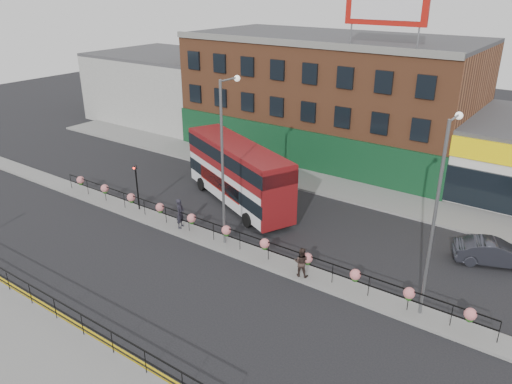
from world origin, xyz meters
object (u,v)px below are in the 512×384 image
Objects in this scene: double_decker_bus at (238,168)px; car at (494,252)px; pedestrian_a at (180,213)px; lamp_column_east at (438,204)px; pedestrian_b at (301,262)px; lamp_column_west at (225,150)px.

double_decker_bus is 16.72m from car.
double_decker_bus reaches higher than pedestrian_a.
lamp_column_east reaches higher than double_decker_bus.
lamp_column_east is (14.77, -4.94, 2.99)m from double_decker_bus.
pedestrian_b is at bearing -33.72° from double_decker_bus.
pedestrian_a reaches higher than pedestrian_b.
pedestrian_a is 16.02m from lamp_column_east.
lamp_column_east is at bearing 143.33° from car.
pedestrian_a is (-17.07, -7.09, 0.42)m from car.
lamp_column_east is at bearing 0.04° from lamp_column_west.
double_decker_bus is 10.41m from pedestrian_b.
car is at bearing 75.70° from lamp_column_east.
lamp_column_east is at bearing -107.29° from pedestrian_a.
lamp_column_east reaches higher than car.
lamp_column_west reaches higher than car.
lamp_column_west reaches higher than pedestrian_a.
pedestrian_a is 0.21× the size of lamp_column_east.
pedestrian_b is 0.17× the size of lamp_column_west.
lamp_column_west is (-13.56, -6.78, 5.20)m from car.
car is 2.33× the size of pedestrian_a.
lamp_column_west is (-5.60, 0.74, 4.93)m from pedestrian_b.
lamp_column_west reaches higher than lamp_column_east.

